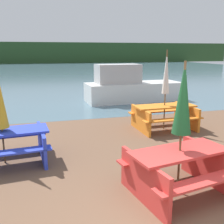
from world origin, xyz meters
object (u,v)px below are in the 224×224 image
Objects in this scene: boat at (130,88)px; picnic_table_blue at (3,143)px; umbrella_white at (166,73)px; picnic_table_red at (179,167)px; umbrella_darkgreen at (183,99)px; picnic_table_orange at (164,114)px.

picnic_table_blue is at bearing -131.89° from boat.
umbrella_white reaches higher than boat.
umbrella_darkgreen is (0.00, 0.00, 1.17)m from picnic_table_red.
umbrella_white is at bearing 67.35° from umbrella_darkgreen.
picnic_table_red is 0.85× the size of umbrella_darkgreen.
umbrella_darkgreen reaches higher than boat.
picnic_table_orange is 1.28m from umbrella_white.
picnic_table_orange is at bearing 67.35° from umbrella_darkgreen.
picnic_table_red is at bearing -106.24° from boat.
picnic_table_red is 0.99× the size of picnic_table_orange.
picnic_table_orange reaches higher than picnic_table_blue.
picnic_table_orange is (4.47, 1.42, 0.01)m from picnic_table_blue.
picnic_table_orange is 4.72m from boat.
umbrella_darkgreen is (-1.46, -3.51, -0.11)m from umbrella_white.
picnic_table_red is 3.66m from picnic_table_blue.
picnic_table_red reaches higher than picnic_table_orange.
picnic_table_blue is 0.43× the size of boat.
picnic_table_orange is 0.79× the size of umbrella_white.
umbrella_white is at bearing 67.35° from picnic_table_red.
umbrella_darkgreen is (-1.46, -3.51, 1.17)m from picnic_table_orange.
umbrella_white is at bearing 17.66° from picnic_table_blue.
picnic_table_blue is 7.89m from boat.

